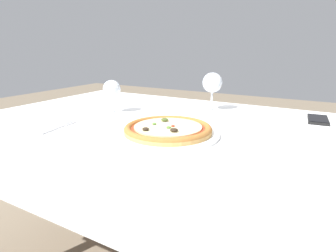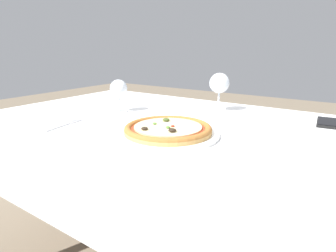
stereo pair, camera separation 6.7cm
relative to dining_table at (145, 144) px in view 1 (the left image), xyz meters
name	(u,v)px [view 1 (the left image)]	position (x,y,z in m)	size (l,w,h in m)	color
dining_table	(145,144)	(0.00, 0.00, 0.00)	(1.41, 1.09, 0.71)	brown
pizza_plate	(168,130)	(0.13, -0.06, 0.09)	(0.33, 0.33, 0.04)	white
fork	(59,127)	(-0.24, -0.17, 0.08)	(0.05, 0.17, 0.00)	silver
wine_glass_far_left	(212,83)	(0.12, 0.34, 0.19)	(0.08, 0.08, 0.17)	silver
wine_glass_far_right	(112,90)	(-0.23, 0.10, 0.17)	(0.07, 0.07, 0.14)	silver
cell_phone	(318,119)	(0.54, 0.37, 0.08)	(0.08, 0.15, 0.01)	black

